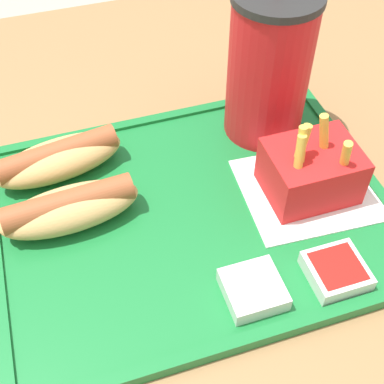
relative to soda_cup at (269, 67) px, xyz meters
The scene contains 9 objects.
dining_table 0.50m from the soda_cup, 146.78° to the right, with size 1.17×0.96×0.73m.
food_tray 0.18m from the soda_cup, 140.41° to the right, with size 0.41×0.32×0.01m.
paper_napkin 0.14m from the soda_cup, 84.76° to the right, with size 0.15×0.13×0.00m.
soda_cup is the anchor object (origin of this frame).
hot_dog_far 0.25m from the soda_cup, behind, with size 0.15×0.08×0.04m.
hot_dog_near 0.26m from the soda_cup, 162.67° to the right, with size 0.14×0.06×0.04m.
fries_carton 0.13m from the soda_cup, 87.34° to the right, with size 0.09×0.07×0.10m.
sauce_cup_mayo 0.25m from the soda_cup, 114.98° to the right, with size 0.05×0.05×0.02m.
sauce_cup_ketchup 0.23m from the soda_cup, 94.59° to the right, with size 0.05×0.05×0.02m.
Camera 1 is at (-0.06, -0.33, 1.17)m, focal length 50.00 mm.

